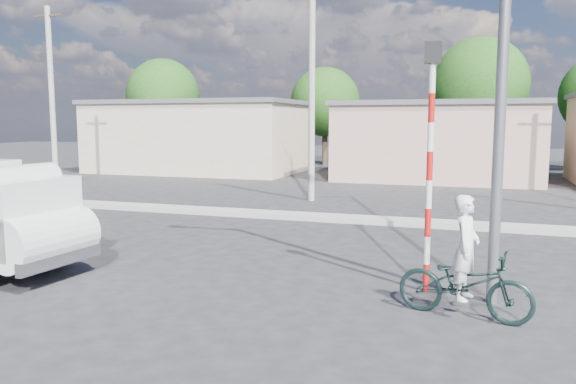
% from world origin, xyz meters
% --- Properties ---
extents(ground_plane, '(120.00, 120.00, 0.00)m').
position_xyz_m(ground_plane, '(0.00, 0.00, 0.00)').
color(ground_plane, '#252527').
rests_on(ground_plane, ground).
extents(median, '(40.00, 0.80, 0.16)m').
position_xyz_m(median, '(0.00, 8.00, 0.08)').
color(median, '#99968E').
rests_on(median, ground).
extents(bicycle, '(2.15, 1.10, 1.08)m').
position_xyz_m(bicycle, '(3.87, 0.30, 0.54)').
color(bicycle, black).
rests_on(bicycle, ground).
extents(cyclist, '(0.49, 0.65, 1.62)m').
position_xyz_m(cyclist, '(3.87, 0.30, 0.81)').
color(cyclist, white).
rests_on(cyclist, ground).
extents(traffic_pole, '(0.28, 0.18, 4.36)m').
position_xyz_m(traffic_pole, '(3.20, 1.50, 2.59)').
color(traffic_pole, red).
rests_on(traffic_pole, ground).
extents(building_row, '(37.80, 7.30, 4.44)m').
position_xyz_m(building_row, '(1.10, 22.00, 2.13)').
color(building_row, '#C7B596').
rests_on(building_row, ground).
extents(tree_row, '(51.24, 7.43, 8.42)m').
position_xyz_m(tree_row, '(7.45, 28.53, 4.96)').
color(tree_row, '#38281E').
rests_on(tree_row, ground).
extents(utility_poles, '(35.40, 0.24, 8.00)m').
position_xyz_m(utility_poles, '(3.25, 12.00, 4.07)').
color(utility_poles, '#99968E').
rests_on(utility_poles, ground).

